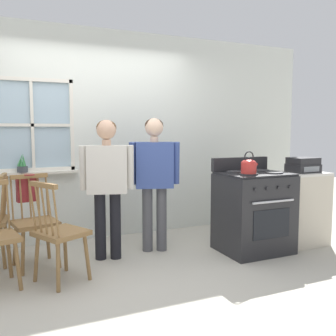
{
  "coord_description": "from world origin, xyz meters",
  "views": [
    {
      "loc": [
        -1.11,
        -3.41,
        1.42
      ],
      "look_at": [
        0.55,
        0.33,
        1.0
      ],
      "focal_mm": 40.0,
      "sensor_mm": 36.0,
      "label": 1
    }
  ],
  "objects_px": {
    "kettle": "(249,166)",
    "stove": "(253,211)",
    "chair_by_window": "(35,223)",
    "person_elderly_left": "(107,175)",
    "chair_near_stove": "(59,234)",
    "handbag": "(27,189)",
    "person_teen_center": "(154,171)",
    "stereo": "(303,165)",
    "potted_plant": "(22,166)",
    "side_counter": "(300,208)"
  },
  "relations": [
    {
      "from": "chair_near_stove",
      "to": "person_teen_center",
      "type": "relative_size",
      "value": 0.62
    },
    {
      "from": "chair_near_stove",
      "to": "side_counter",
      "type": "bearing_deg",
      "value": -116.74
    },
    {
      "from": "kettle",
      "to": "stereo",
      "type": "relative_size",
      "value": 0.73
    },
    {
      "from": "kettle",
      "to": "side_counter",
      "type": "relative_size",
      "value": 0.27
    },
    {
      "from": "kettle",
      "to": "stereo",
      "type": "distance_m",
      "value": 0.9
    },
    {
      "from": "kettle",
      "to": "handbag",
      "type": "xyz_separation_m",
      "value": [
        -2.25,
        0.87,
        -0.24
      ]
    },
    {
      "from": "chair_by_window",
      "to": "person_elderly_left",
      "type": "xyz_separation_m",
      "value": [
        0.75,
        -0.08,
        0.48
      ]
    },
    {
      "from": "chair_by_window",
      "to": "stove",
      "type": "relative_size",
      "value": 0.88
    },
    {
      "from": "chair_near_stove",
      "to": "person_elderly_left",
      "type": "relative_size",
      "value": 0.63
    },
    {
      "from": "potted_plant",
      "to": "side_counter",
      "type": "xyz_separation_m",
      "value": [
        3.16,
        -1.2,
        -0.54
      ]
    },
    {
      "from": "chair_near_stove",
      "to": "chair_by_window",
      "type": "bearing_deg",
      "value": -8.23
    },
    {
      "from": "chair_near_stove",
      "to": "potted_plant",
      "type": "relative_size",
      "value": 4.22
    },
    {
      "from": "person_elderly_left",
      "to": "handbag",
      "type": "bearing_deg",
      "value": 174.62
    },
    {
      "from": "stove",
      "to": "side_counter",
      "type": "height_order",
      "value": "stove"
    },
    {
      "from": "person_elderly_left",
      "to": "stereo",
      "type": "xyz_separation_m",
      "value": [
        2.34,
        -0.43,
        0.05
      ]
    },
    {
      "from": "kettle",
      "to": "stove",
      "type": "bearing_deg",
      "value": 37.0
    },
    {
      "from": "person_teen_center",
      "to": "handbag",
      "type": "bearing_deg",
      "value": -173.3
    },
    {
      "from": "stove",
      "to": "side_counter",
      "type": "bearing_deg",
      "value": 0.7
    },
    {
      "from": "chair_by_window",
      "to": "person_elderly_left",
      "type": "relative_size",
      "value": 0.63
    },
    {
      "from": "person_teen_center",
      "to": "handbag",
      "type": "xyz_separation_m",
      "value": [
        -1.37,
        0.26,
        -0.17
      ]
    },
    {
      "from": "person_elderly_left",
      "to": "stove",
      "type": "height_order",
      "value": "person_elderly_left"
    },
    {
      "from": "chair_near_stove",
      "to": "kettle",
      "type": "bearing_deg",
      "value": -120.53
    },
    {
      "from": "stereo",
      "to": "handbag",
      "type": "bearing_deg",
      "value": 166.6
    },
    {
      "from": "stereo",
      "to": "person_elderly_left",
      "type": "bearing_deg",
      "value": 169.5
    },
    {
      "from": "person_teen_center",
      "to": "potted_plant",
      "type": "xyz_separation_m",
      "value": [
        -1.39,
        0.73,
        0.04
      ]
    },
    {
      "from": "chair_by_window",
      "to": "person_elderly_left",
      "type": "height_order",
      "value": "person_elderly_left"
    },
    {
      "from": "stove",
      "to": "chair_by_window",
      "type": "bearing_deg",
      "value": 168.0
    },
    {
      "from": "chair_by_window",
      "to": "person_elderly_left",
      "type": "bearing_deg",
      "value": -17.12
    },
    {
      "from": "chair_near_stove",
      "to": "person_elderly_left",
      "type": "bearing_deg",
      "value": -80.07
    },
    {
      "from": "person_teen_center",
      "to": "stereo",
      "type": "relative_size",
      "value": 4.56
    },
    {
      "from": "person_elderly_left",
      "to": "handbag",
      "type": "distance_m",
      "value": 0.87
    },
    {
      "from": "person_teen_center",
      "to": "stove",
      "type": "height_order",
      "value": "person_teen_center"
    },
    {
      "from": "person_elderly_left",
      "to": "chair_near_stove",
      "type": "bearing_deg",
      "value": -126.81
    },
    {
      "from": "person_elderly_left",
      "to": "stereo",
      "type": "relative_size",
      "value": 4.49
    },
    {
      "from": "person_teen_center",
      "to": "stereo",
      "type": "distance_m",
      "value": 1.84
    },
    {
      "from": "potted_plant",
      "to": "side_counter",
      "type": "relative_size",
      "value": 0.25
    },
    {
      "from": "kettle",
      "to": "handbag",
      "type": "distance_m",
      "value": 2.42
    },
    {
      "from": "chair_near_stove",
      "to": "side_counter",
      "type": "xyz_separation_m",
      "value": [
        2.92,
        0.02,
        -0.0
      ]
    },
    {
      "from": "person_teen_center",
      "to": "side_counter",
      "type": "height_order",
      "value": "person_teen_center"
    },
    {
      "from": "side_counter",
      "to": "person_teen_center",
      "type": "bearing_deg",
      "value": 165.15
    },
    {
      "from": "person_elderly_left",
      "to": "side_counter",
      "type": "xyz_separation_m",
      "value": [
        2.34,
        -0.41,
        -0.48
      ]
    },
    {
      "from": "chair_near_stove",
      "to": "potted_plant",
      "type": "height_order",
      "value": "potted_plant"
    },
    {
      "from": "person_elderly_left",
      "to": "person_teen_center",
      "type": "distance_m",
      "value": 0.58
    },
    {
      "from": "chair_by_window",
      "to": "handbag",
      "type": "xyz_separation_m",
      "value": [
        -0.04,
        0.23,
        0.33
      ]
    },
    {
      "from": "side_counter",
      "to": "person_elderly_left",
      "type": "bearing_deg",
      "value": 169.99
    },
    {
      "from": "person_elderly_left",
      "to": "person_teen_center",
      "type": "relative_size",
      "value": 0.98
    },
    {
      "from": "chair_by_window",
      "to": "person_elderly_left",
      "type": "distance_m",
      "value": 0.89
    },
    {
      "from": "chair_by_window",
      "to": "handbag",
      "type": "height_order",
      "value": "same"
    },
    {
      "from": "stove",
      "to": "side_counter",
      "type": "relative_size",
      "value": 1.2
    },
    {
      "from": "person_elderly_left",
      "to": "kettle",
      "type": "height_order",
      "value": "person_elderly_left"
    }
  ]
}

